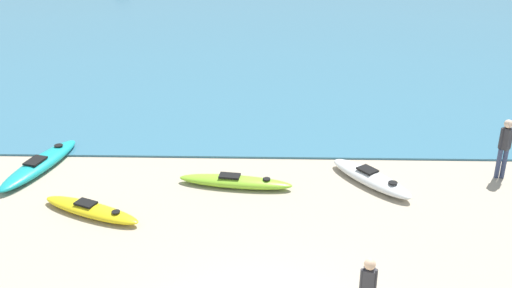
{
  "coord_description": "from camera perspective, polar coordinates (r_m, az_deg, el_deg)",
  "views": [
    {
      "loc": [
        0.15,
        -8.34,
        7.55
      ],
      "look_at": [
        -0.24,
        7.52,
        0.5
      ],
      "focal_mm": 42.0,
      "sensor_mm": 36.0,
      "label": 1
    }
  ],
  "objects": [
    {
      "name": "kayak_on_sand_3",
      "position": [
        16.41,
        10.87,
        -3.2
      ],
      "size": [
        2.24,
        2.63,
        0.4
      ],
      "color": "white",
      "rests_on": "ground_plane"
    },
    {
      "name": "kayak_on_sand_4",
      "position": [
        15.26,
        -15.45,
        -6.06
      ],
      "size": [
        2.8,
        1.69,
        0.31
      ],
      "color": "yellow",
      "rests_on": "ground_plane"
    },
    {
      "name": "person_near_waterline",
      "position": [
        17.45,
        22.6,
        -0.09
      ],
      "size": [
        0.35,
        0.31,
        1.71
      ],
      "color": "#384260",
      "rests_on": "ground_plane"
    },
    {
      "name": "kayak_on_sand_1",
      "position": [
        16.01,
        -1.98,
        -3.6
      ],
      "size": [
        3.12,
        1.0,
        0.33
      ],
      "color": "#8CCC2D",
      "rests_on": "ground_plane"
    },
    {
      "name": "kayak_on_sand_0",
      "position": [
        17.98,
        -19.88,
        -1.81
      ],
      "size": [
        1.6,
        3.51,
        0.38
      ],
      "color": "teal",
      "rests_on": "ground_plane"
    }
  ]
}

